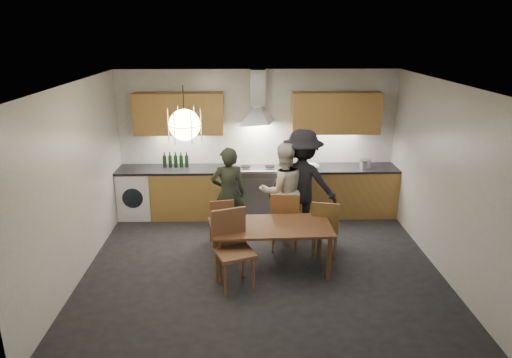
{
  "coord_description": "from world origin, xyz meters",
  "views": [
    {
      "loc": [
        -0.25,
        -5.85,
        3.27
      ],
      "look_at": [
        -0.08,
        0.4,
        1.2
      ],
      "focal_mm": 32.0,
      "sensor_mm": 36.0,
      "label": 1
    }
  ],
  "objects_px": {
    "person_right": "(302,183)",
    "person_left": "(229,193)",
    "chair_back_left": "(221,219)",
    "person_mid": "(283,191)",
    "stock_pot": "(365,164)",
    "wine_bottles": "(176,160)",
    "chair_front": "(232,243)",
    "mixing_bowl": "(311,167)",
    "dining_table": "(273,231)"
  },
  "relations": [
    {
      "from": "chair_back_left",
      "to": "person_mid",
      "type": "xyz_separation_m",
      "value": [
        0.98,
        0.37,
        0.33
      ]
    },
    {
      "from": "person_left",
      "to": "stock_pot",
      "type": "distance_m",
      "value": 2.58
    },
    {
      "from": "person_right",
      "to": "mixing_bowl",
      "type": "relative_size",
      "value": 6.21
    },
    {
      "from": "dining_table",
      "to": "person_left",
      "type": "xyz_separation_m",
      "value": [
        -0.64,
        1.08,
        0.16
      ]
    },
    {
      "from": "person_left",
      "to": "person_mid",
      "type": "distance_m",
      "value": 0.87
    },
    {
      "from": "person_left",
      "to": "person_mid",
      "type": "relative_size",
      "value": 0.97
    },
    {
      "from": "chair_back_left",
      "to": "chair_front",
      "type": "bearing_deg",
      "value": 89.36
    },
    {
      "from": "dining_table",
      "to": "person_left",
      "type": "height_order",
      "value": "person_left"
    },
    {
      "from": "dining_table",
      "to": "person_right",
      "type": "height_order",
      "value": "person_right"
    },
    {
      "from": "chair_front",
      "to": "chair_back_left",
      "type": "bearing_deg",
      "value": 79.28
    },
    {
      "from": "chair_front",
      "to": "mixing_bowl",
      "type": "bearing_deg",
      "value": 38.78
    },
    {
      "from": "person_left",
      "to": "wine_bottles",
      "type": "height_order",
      "value": "person_left"
    },
    {
      "from": "dining_table",
      "to": "person_left",
      "type": "relative_size",
      "value": 1.08
    },
    {
      "from": "person_left",
      "to": "person_right",
      "type": "xyz_separation_m",
      "value": [
        1.19,
        0.14,
        0.12
      ]
    },
    {
      "from": "person_right",
      "to": "person_mid",
      "type": "bearing_deg",
      "value": 38.36
    },
    {
      "from": "person_right",
      "to": "chair_back_left",
      "type": "bearing_deg",
      "value": 38.87
    },
    {
      "from": "dining_table",
      "to": "person_mid",
      "type": "height_order",
      "value": "person_mid"
    },
    {
      "from": "chair_back_left",
      "to": "person_mid",
      "type": "height_order",
      "value": "person_mid"
    },
    {
      "from": "person_right",
      "to": "wine_bottles",
      "type": "xyz_separation_m",
      "value": [
        -2.17,
        0.88,
        0.16
      ]
    },
    {
      "from": "chair_front",
      "to": "stock_pot",
      "type": "xyz_separation_m",
      "value": [
        2.33,
        2.32,
        0.38
      ]
    },
    {
      "from": "dining_table",
      "to": "wine_bottles",
      "type": "xyz_separation_m",
      "value": [
        -1.61,
        2.11,
        0.44
      ]
    },
    {
      "from": "chair_front",
      "to": "mixing_bowl",
      "type": "relative_size",
      "value": 3.63
    },
    {
      "from": "person_left",
      "to": "stock_pot",
      "type": "bearing_deg",
      "value": -167.36
    },
    {
      "from": "stock_pot",
      "to": "wine_bottles",
      "type": "bearing_deg",
      "value": 177.84
    },
    {
      "from": "chair_back_left",
      "to": "stock_pot",
      "type": "relative_size",
      "value": 4.05
    },
    {
      "from": "chair_back_left",
      "to": "dining_table",
      "type": "bearing_deg",
      "value": 124.92
    },
    {
      "from": "chair_back_left",
      "to": "chair_front",
      "type": "height_order",
      "value": "chair_front"
    },
    {
      "from": "chair_back_left",
      "to": "person_mid",
      "type": "distance_m",
      "value": 1.1
    },
    {
      "from": "chair_front",
      "to": "person_left",
      "type": "height_order",
      "value": "person_left"
    },
    {
      "from": "person_mid",
      "to": "person_left",
      "type": "bearing_deg",
      "value": -11.44
    },
    {
      "from": "person_right",
      "to": "person_left",
      "type": "bearing_deg",
      "value": 24.96
    },
    {
      "from": "dining_table",
      "to": "chair_back_left",
      "type": "height_order",
      "value": "chair_back_left"
    },
    {
      "from": "chair_front",
      "to": "wine_bottles",
      "type": "relative_size",
      "value": 2.25
    },
    {
      "from": "mixing_bowl",
      "to": "stock_pot",
      "type": "relative_size",
      "value": 1.43
    },
    {
      "from": "chair_back_left",
      "to": "wine_bottles",
      "type": "relative_size",
      "value": 1.76
    },
    {
      "from": "dining_table",
      "to": "person_left",
      "type": "bearing_deg",
      "value": 118.68
    },
    {
      "from": "person_mid",
      "to": "mixing_bowl",
      "type": "height_order",
      "value": "person_mid"
    },
    {
      "from": "chair_front",
      "to": "wine_bottles",
      "type": "distance_m",
      "value": 2.71
    },
    {
      "from": "dining_table",
      "to": "stock_pot",
      "type": "relative_size",
      "value": 8.24
    },
    {
      "from": "wine_bottles",
      "to": "chair_back_left",
      "type": "bearing_deg",
      "value": -57.73
    },
    {
      "from": "person_right",
      "to": "wine_bottles",
      "type": "distance_m",
      "value": 2.34
    },
    {
      "from": "person_mid",
      "to": "stock_pot",
      "type": "distance_m",
      "value": 1.78
    },
    {
      "from": "chair_back_left",
      "to": "stock_pot",
      "type": "xyz_separation_m",
      "value": [
        2.52,
        1.24,
        0.51
      ]
    },
    {
      "from": "person_mid",
      "to": "person_right",
      "type": "relative_size",
      "value": 0.89
    },
    {
      "from": "person_left",
      "to": "wine_bottles",
      "type": "bearing_deg",
      "value": -54.12
    },
    {
      "from": "chair_back_left",
      "to": "person_left",
      "type": "height_order",
      "value": "person_left"
    },
    {
      "from": "person_right",
      "to": "mixing_bowl",
      "type": "xyz_separation_m",
      "value": [
        0.25,
        0.73,
        0.05
      ]
    },
    {
      "from": "chair_front",
      "to": "mixing_bowl",
      "type": "xyz_separation_m",
      "value": [
        1.36,
        2.3,
        0.34
      ]
    },
    {
      "from": "person_mid",
      "to": "wine_bottles",
      "type": "height_order",
      "value": "person_mid"
    },
    {
      "from": "person_left",
      "to": "mixing_bowl",
      "type": "distance_m",
      "value": 1.7
    }
  ]
}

